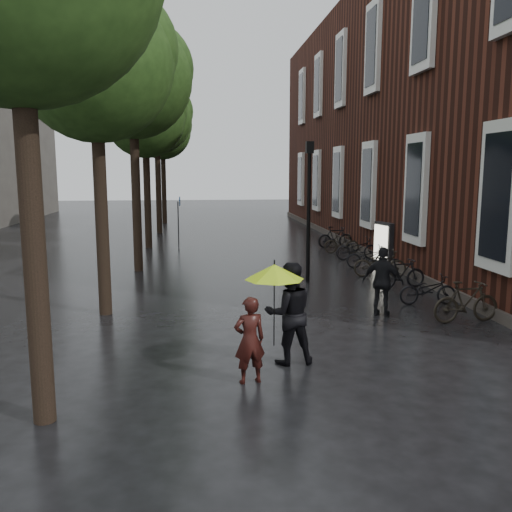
{
  "coord_description": "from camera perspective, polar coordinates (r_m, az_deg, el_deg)",
  "views": [
    {
      "loc": [
        -1.73,
        -6.73,
        3.63
      ],
      "look_at": [
        -0.4,
        5.56,
        1.66
      ],
      "focal_mm": 38.0,
      "sensor_mm": 36.0,
      "label": 1
    }
  ],
  "objects": [
    {
      "name": "parked_bicycles",
      "position": [
        19.77,
        12.5,
        -0.37
      ],
      "size": [
        2.11,
        13.35,
        1.02
      ],
      "color": "black",
      "rests_on": "ground"
    },
    {
      "name": "street_trees",
      "position": [
        22.91,
        -12.24,
        15.65
      ],
      "size": [
        4.33,
        34.03,
        8.91
      ],
      "color": "black",
      "rests_on": "ground"
    },
    {
      "name": "cycle_sign",
      "position": [
        25.27,
        -8.11,
        4.36
      ],
      "size": [
        0.13,
        0.44,
        2.42
      ],
      "rotation": [
        0.0,
        0.0,
        -0.05
      ],
      "color": "#262628",
      "rests_on": "ground"
    },
    {
      "name": "ad_lightbox",
      "position": [
        21.16,
        13.3,
        1.23
      ],
      "size": [
        0.26,
        1.1,
        1.66
      ],
      "rotation": [
        0.0,
        0.0,
        0.21
      ],
      "color": "black",
      "rests_on": "ground"
    },
    {
      "name": "pedestrian_walking",
      "position": [
        13.87,
        13.2,
        -2.66
      ],
      "size": [
        1.09,
        0.91,
        1.74
      ],
      "primitive_type": "imported",
      "rotation": [
        0.0,
        0.0,
        2.57
      ],
      "color": "black",
      "rests_on": "ground"
    },
    {
      "name": "lime_umbrella",
      "position": [
        9.48,
        1.94,
        -1.69
      ],
      "size": [
        1.05,
        1.05,
        1.55
      ],
      "rotation": [
        0.0,
        0.0,
        0.43
      ],
      "color": "black",
      "rests_on": "ground"
    },
    {
      "name": "person_burgundy",
      "position": [
        9.35,
        -0.68,
        -8.83
      ],
      "size": [
        0.62,
        0.48,
        1.52
      ],
      "primitive_type": "imported",
      "rotation": [
        0.0,
        0.0,
        3.37
      ],
      "color": "black",
      "rests_on": "ground"
    },
    {
      "name": "ground",
      "position": [
        7.84,
        7.71,
        -18.62
      ],
      "size": [
        120.0,
        120.0,
        0.0
      ],
      "primitive_type": "plane",
      "color": "black"
    },
    {
      "name": "person_black",
      "position": [
        10.23,
        3.52,
        -6.03
      ],
      "size": [
        1.0,
        0.81,
        1.94
      ],
      "primitive_type": "imported",
      "rotation": [
        0.0,
        0.0,
        3.23
      ],
      "color": "black",
      "rests_on": "ground"
    },
    {
      "name": "lamp_post",
      "position": [
        17.46,
        5.59,
        6.1
      ],
      "size": [
        0.23,
        0.23,
        4.52
      ],
      "rotation": [
        0.0,
        0.0,
        0.08
      ],
      "color": "black",
      "rests_on": "ground"
    },
    {
      "name": "brick_building",
      "position": [
        28.99,
        19.28,
        13.24
      ],
      "size": [
        10.2,
        33.2,
        12.0
      ],
      "color": "#38160F",
      "rests_on": "ground"
    }
  ]
}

